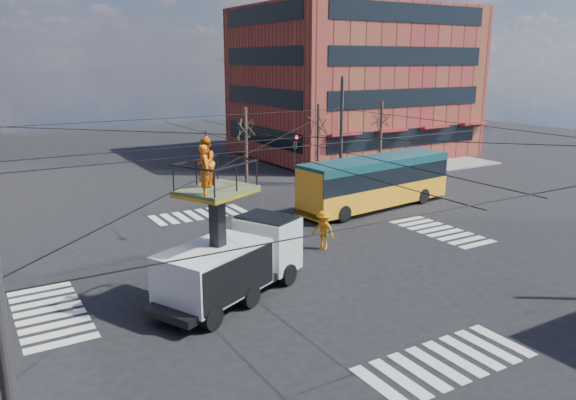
# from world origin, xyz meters

# --- Properties ---
(ground) EXTENTS (120.00, 120.00, 0.00)m
(ground) POSITION_xyz_m (0.00, 0.00, 0.00)
(ground) COLOR black
(ground) RESTS_ON ground
(sidewalk_ne) EXTENTS (18.00, 18.00, 0.12)m
(sidewalk_ne) POSITION_xyz_m (21.00, 21.00, 0.06)
(sidewalk_ne) COLOR slate
(sidewalk_ne) RESTS_ON ground
(crosswalks) EXTENTS (22.40, 22.40, 0.02)m
(crosswalks) POSITION_xyz_m (0.00, 0.00, 0.01)
(crosswalks) COLOR silver
(crosswalks) RESTS_ON ground
(building_ne) EXTENTS (20.06, 16.06, 14.00)m
(building_ne) POSITION_xyz_m (21.98, 23.98, 7.00)
(building_ne) COLOR maroon
(building_ne) RESTS_ON ground
(overhead_network) EXTENTS (24.24, 24.24, 8.00)m
(overhead_network) POSITION_xyz_m (-0.07, 0.40, 4.29)
(overhead_network) COLOR #2D2D30
(overhead_network) RESTS_ON ground
(tree_a) EXTENTS (2.00, 2.00, 6.00)m
(tree_a) POSITION_xyz_m (5.00, 13.50, 4.63)
(tree_a) COLOR #382B21
(tree_a) RESTS_ON ground
(tree_b) EXTENTS (2.00, 2.00, 6.00)m
(tree_b) POSITION_xyz_m (11.00, 13.50, 4.63)
(tree_b) COLOR #382B21
(tree_b) RESTS_ON ground
(tree_c) EXTENTS (2.00, 2.00, 6.00)m
(tree_c) POSITION_xyz_m (17.00, 13.50, 4.63)
(tree_c) COLOR #382B21
(tree_c) RESTS_ON ground
(utility_truck) EXTENTS (7.30, 5.11, 6.39)m
(utility_truck) POSITION_xyz_m (-3.51, -2.08, 2.08)
(utility_truck) COLOR black
(utility_truck) RESTS_ON ground
(city_bus) EXTENTS (11.19, 3.89, 3.20)m
(city_bus) POSITION_xyz_m (10.16, 5.80, 1.72)
(city_bus) COLOR orange
(city_bus) RESTS_ON ground
(traffic_cone) EXTENTS (0.36, 0.36, 0.72)m
(traffic_cone) POSITION_xyz_m (-6.43, -1.29, 0.36)
(traffic_cone) COLOR orange
(traffic_cone) RESTS_ON ground
(worker_ground) EXTENTS (0.67, 1.08, 1.71)m
(worker_ground) POSITION_xyz_m (-3.81, -1.91, 0.86)
(worker_ground) COLOR #FC380F
(worker_ground) RESTS_ON ground
(flagger) EXTENTS (1.19, 1.44, 1.94)m
(flagger) POSITION_xyz_m (2.82, 0.85, 0.97)
(flagger) COLOR orange
(flagger) RESTS_ON ground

